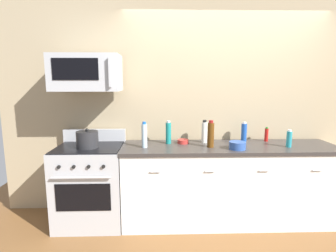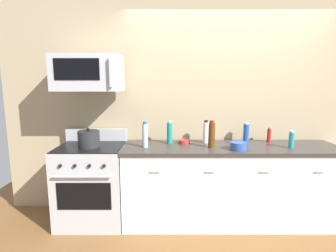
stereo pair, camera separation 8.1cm
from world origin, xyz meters
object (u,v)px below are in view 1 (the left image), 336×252
bottle_soda_blue (244,132)px  bottle_sparkling_teal (168,133)px  microwave (86,73)px  stockpot (87,139)px  bottle_vinegar_white (204,132)px  range_oven (91,184)px  bottle_water_clear (144,135)px  bottle_wine_amber (211,135)px  bowl_blue_mixing (237,145)px  bottle_hot_sauce_red (266,135)px  bowl_red_small (183,141)px  bottle_dish_soap (289,139)px

bottle_soda_blue → bottle_sparkling_teal: 0.94m
microwave → stockpot: microwave is taller
bottle_vinegar_white → bottle_sparkling_teal: 0.44m
range_oven → microwave: microwave is taller
bottle_water_clear → bottle_wine_amber: bearing=-0.7°
range_oven → bottle_sparkling_teal: bearing=7.6°
range_oven → bottle_vinegar_white: (1.35, 0.16, 0.58)m
bottle_soda_blue → bowl_blue_mixing: 0.43m
stockpot → bowl_blue_mixing: bearing=-3.9°
bottle_soda_blue → stockpot: 1.87m
bottle_water_clear → stockpot: bearing=179.3°
range_oven → bottle_sparkling_teal: 1.09m
bottle_hot_sauce_red → bottle_wine_amber: (-0.75, -0.28, 0.06)m
bottle_soda_blue → bottle_vinegar_white: bearing=-175.1°
bowl_red_small → bottle_vinegar_white: bearing=8.1°
bowl_red_small → bottle_water_clear: bearing=-157.3°
range_oven → bottle_water_clear: bottle_water_clear is taller
bottle_vinegar_white → stockpot: (-1.35, -0.22, -0.04)m
bottle_dish_soap → bottle_vinegar_white: bearing=164.5°
microwave → bottle_wine_amber: 1.55m
bottle_dish_soap → bowl_red_small: (-1.18, 0.22, -0.07)m
microwave → bottle_dish_soap: size_ratio=3.74×
bottle_wine_amber → bowl_red_small: bottle_wine_amber is taller
bottle_vinegar_white → bottle_sparkling_teal: bearing=-174.3°
range_oven → bottle_soda_blue: size_ratio=4.37×
range_oven → bowl_blue_mixing: bearing=-5.8°
bottle_water_clear → bowl_red_small: bottle_water_clear is taller
range_oven → stockpot: stockpot is taller
bottle_sparkling_teal → stockpot: 0.93m
bottle_hot_sauce_red → bottle_sparkling_teal: bottle_sparkling_teal is taller
range_oven → bottle_dish_soap: bearing=-2.3°
range_oven → stockpot: size_ratio=4.41×
microwave → bottle_sparkling_teal: (0.91, 0.08, -0.70)m
bottle_vinegar_white → bottle_dish_soap: (0.92, -0.26, -0.04)m
bowl_blue_mixing → stockpot: bearing=176.1°
range_oven → bottle_water_clear: 0.87m
microwave → bottle_dish_soap: microwave is taller
bottle_vinegar_white → bottle_soda_blue: size_ratio=1.13×
range_oven → bottle_soda_blue: (1.85, 0.21, 0.57)m
bowl_red_small → bottle_soda_blue: bearing=6.0°
bottle_wine_amber → bottle_dish_soap: bearing=-1.3°
microwave → bottle_sparkling_teal: bearing=4.8°
bottle_vinegar_white → bowl_red_small: size_ratio=2.05×
bottle_sparkling_teal → bottle_wine_amber: bottle_wine_amber is taller
bottle_water_clear → bottle_dish_soap: 1.63m
bottle_dish_soap → bottle_water_clear: bearing=179.0°
bottle_wine_amber → bottle_sparkling_teal: bearing=157.8°
bottle_vinegar_white → bottle_wine_amber: bottle_wine_amber is taller
bottle_wine_amber → bottle_vinegar_white: bearing=97.8°
stockpot → bottle_dish_soap: bearing=-1.0°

